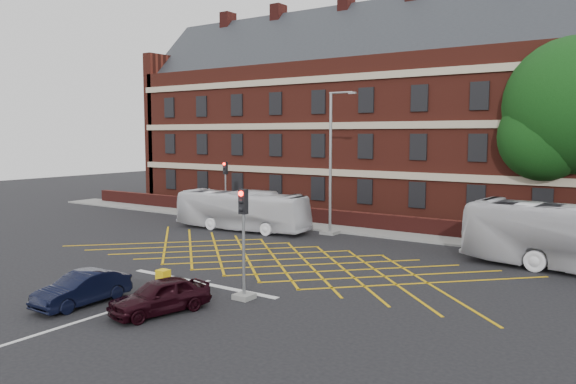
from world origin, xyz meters
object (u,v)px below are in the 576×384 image
Objects in this scene: traffic_light_near at (244,254)px; direction_signs at (209,199)px; car_maroon at (160,296)px; street_lamp at (331,186)px; bus_left at (242,210)px; car_navy at (82,289)px; deciduous_tree at (573,116)px; utility_cabinet at (163,280)px; traffic_light_far at (226,195)px.

traffic_light_near reaches higher than direction_signs.
car_maroon is at bearing -114.78° from traffic_light_near.
bus_left is at bearing -160.12° from street_lamp.
street_lamp is at bearing 88.68° from car_navy.
direction_signs is (-11.69, 1.35, -1.71)m from street_lamp.
deciduous_tree reaches higher than car_maroon.
traffic_light_near is (10.01, -12.21, 0.44)m from bus_left.
deciduous_tree reaches higher than direction_signs.
bus_left is at bearing -154.41° from deciduous_tree.
street_lamp is 10.77× the size of utility_cabinet.
traffic_light_far is (-14.66, 15.98, 0.00)m from traffic_light_near.
traffic_light_far is 1.94× the size of direction_signs.
street_lamp is (-2.97, 17.27, 2.47)m from car_maroon.
bus_left is 0.78× the size of deciduous_tree.
car_maroon is at bearing 16.02° from car_navy.
car_navy is 6.15m from traffic_light_near.
deciduous_tree is 5.53× the size of direction_signs.
car_maroon is 23.20m from traffic_light_far.
deciduous_tree is (9.76, 24.03, 6.85)m from car_maroon.
utility_cabinet is at bearing -52.77° from direction_signs.
traffic_light_near is at bearing -72.98° from street_lamp.
deciduous_tree reaches higher than utility_cabinet.
bus_left is 6.00m from traffic_light_far.
car_navy is 22.39m from traffic_light_far.
street_lamp is at bearing 113.83° from car_maroon.
car_maroon is 17.70m from street_lamp.
bus_left is at bearing 133.58° from car_maroon.
traffic_light_far is at bearing 170.48° from street_lamp.
traffic_light_far is 20.22m from utility_cabinet.
bus_left is 2.56× the size of car_navy.
car_maroon is 4.41× the size of utility_cabinet.
bus_left is 17.51m from car_maroon.
traffic_light_near is (-8.37, -21.02, -5.71)m from deciduous_tree.
deciduous_tree reaches higher than street_lamp.
traffic_light_near is 1.00× the size of traffic_light_far.
direction_signs is (-6.04, 3.39, 0.06)m from bus_left.
deciduous_tree is at bearing 81.96° from car_maroon.
deciduous_tree reaches higher than traffic_light_near.
traffic_light_near is at bearing -44.19° from direction_signs.
direction_signs is (-14.66, 18.62, 0.75)m from car_maroon.
traffic_light_far reaches higher than utility_cabinet.
bus_left is at bearing -39.05° from traffic_light_far.
direction_signs is (-24.42, -5.41, -6.10)m from deciduous_tree.
car_navy is at bearing -138.91° from traffic_light_near.
utility_cabinet is (12.50, -16.46, -0.96)m from direction_signs.
utility_cabinet is at bearing -158.21° from bus_left.
bus_left is 11.38× the size of utility_cabinet.
traffic_light_near is at bearing 79.30° from car_maroon.
bus_left is 14.61m from utility_cabinet.
street_lamp is at bearing 93.09° from utility_cabinet.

